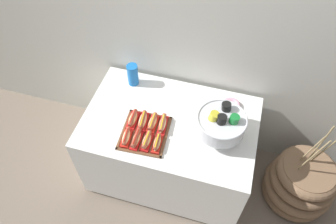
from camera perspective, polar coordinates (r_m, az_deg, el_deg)
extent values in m
plane|color=#7A6B5B|center=(3.02, 0.28, -10.18)|extent=(10.00, 10.00, 0.00)
cube|color=beige|center=(2.34, 3.89, 16.11)|extent=(6.00, 0.10, 2.60)
cube|color=white|center=(2.67, 0.31, -6.16)|extent=(1.30, 0.84, 0.71)
cylinder|color=black|center=(2.99, -11.34, -12.15)|extent=(0.05, 0.05, 0.04)
cylinder|color=black|center=(2.85, 9.31, -17.50)|extent=(0.05, 0.05, 0.04)
cylinder|color=black|center=(3.25, -7.28, -3.22)|extent=(0.05, 0.05, 0.04)
cylinder|color=black|center=(3.12, 11.24, -7.57)|extent=(0.05, 0.05, 0.04)
cylinder|color=brown|center=(2.92, 22.64, -11.45)|extent=(0.41, 0.41, 0.46)
torus|color=brown|center=(3.06, 21.64, -12.96)|extent=(0.55, 0.55, 0.10)
torus|color=brown|center=(2.96, 22.30, -11.97)|extent=(0.57, 0.57, 0.10)
torus|color=brown|center=(2.87, 23.00, -10.92)|extent=(0.53, 0.53, 0.10)
torus|color=brown|center=(2.77, 23.74, -9.79)|extent=(0.49, 0.49, 0.10)
cylinder|color=#937F56|center=(2.59, 25.48, -5.34)|extent=(0.04, 0.03, 0.45)
cylinder|color=#937F56|center=(2.59, 24.37, -6.03)|extent=(0.07, 0.03, 0.37)
cylinder|color=#937F56|center=(2.58, 26.78, -5.60)|extent=(0.08, 0.05, 0.48)
cylinder|color=#937F56|center=(2.51, 24.53, -7.17)|extent=(0.08, 0.04, 0.45)
cube|color=brown|center=(2.31, -4.16, -3.79)|extent=(0.35, 0.38, 0.01)
cube|color=brown|center=(2.22, -5.34, -7.25)|extent=(0.33, 0.04, 0.01)
cube|color=brown|center=(2.40, -3.10, -0.40)|extent=(0.33, 0.04, 0.01)
cube|color=brown|center=(2.34, -7.88, -2.97)|extent=(0.04, 0.36, 0.01)
cube|color=brown|center=(2.28, -0.36, -4.40)|extent=(0.04, 0.36, 0.01)
cube|color=red|center=(2.28, -7.45, -4.74)|extent=(0.08, 0.16, 0.02)
ellipsoid|color=beige|center=(2.27, -7.51, -4.44)|extent=(0.06, 0.15, 0.04)
cylinder|color=#A8563D|center=(2.26, -7.54, -4.28)|extent=(0.04, 0.14, 0.03)
cylinder|color=red|center=(2.25, -7.57, -4.11)|extent=(0.02, 0.12, 0.01)
cube|color=red|center=(2.27, -5.65, -5.10)|extent=(0.06, 0.17, 0.02)
ellipsoid|color=beige|center=(2.25, -5.69, -4.77)|extent=(0.05, 0.16, 0.04)
cylinder|color=brown|center=(2.24, -5.72, -4.58)|extent=(0.04, 0.16, 0.03)
cylinder|color=red|center=(2.22, -5.75, -4.37)|extent=(0.01, 0.13, 0.01)
cube|color=red|center=(2.25, -3.81, -5.46)|extent=(0.06, 0.15, 0.02)
ellipsoid|color=beige|center=(2.23, -3.84, -5.12)|extent=(0.05, 0.14, 0.04)
cylinder|color=#A8563D|center=(2.22, -3.86, -4.93)|extent=(0.03, 0.14, 0.03)
cylinder|color=yellow|center=(2.21, -3.88, -4.72)|extent=(0.01, 0.12, 0.01)
cube|color=red|center=(2.24, -1.95, -5.82)|extent=(0.07, 0.15, 0.02)
ellipsoid|color=tan|center=(2.22, -1.96, -5.51)|extent=(0.05, 0.14, 0.04)
cylinder|color=brown|center=(2.21, -1.97, -5.34)|extent=(0.04, 0.13, 0.03)
cylinder|color=yellow|center=(2.20, -1.98, -5.16)|extent=(0.02, 0.11, 0.01)
cube|color=red|center=(2.37, -6.28, -1.50)|extent=(0.07, 0.17, 0.02)
ellipsoid|color=tan|center=(2.36, -6.32, -1.20)|extent=(0.06, 0.15, 0.04)
cylinder|color=#9E4C38|center=(2.35, -6.35, -1.03)|extent=(0.04, 0.15, 0.03)
cylinder|color=red|center=(2.34, -6.38, -0.82)|extent=(0.01, 0.13, 0.01)
cube|color=red|center=(2.36, -4.54, -1.83)|extent=(0.08, 0.18, 0.02)
ellipsoid|color=beige|center=(2.34, -4.57, -1.53)|extent=(0.07, 0.17, 0.04)
cylinder|color=brown|center=(2.33, -4.58, -1.36)|extent=(0.05, 0.16, 0.03)
cylinder|color=yellow|center=(2.32, -4.61, -1.16)|extent=(0.02, 0.13, 0.01)
cube|color=red|center=(2.34, -2.77, -2.15)|extent=(0.07, 0.16, 0.02)
ellipsoid|color=#E0BC7F|center=(2.33, -2.79, -1.86)|extent=(0.06, 0.15, 0.04)
cylinder|color=#A8563D|center=(2.32, -2.80, -1.69)|extent=(0.04, 0.15, 0.03)
cylinder|color=yellow|center=(2.30, -2.81, -1.47)|extent=(0.01, 0.13, 0.01)
cube|color=red|center=(2.33, -0.98, -2.48)|extent=(0.07, 0.18, 0.02)
ellipsoid|color=beige|center=(2.31, -0.99, -2.13)|extent=(0.06, 0.17, 0.04)
cylinder|color=#A8563D|center=(2.30, -0.99, -1.94)|extent=(0.05, 0.16, 0.03)
cylinder|color=yellow|center=(2.29, -1.00, -1.71)|extent=(0.02, 0.13, 0.01)
cylinder|color=silver|center=(2.32, 9.04, -4.05)|extent=(0.18, 0.18, 0.02)
cone|color=silver|center=(2.29, 9.17, -3.45)|extent=(0.06, 0.06, 0.07)
cylinder|color=silver|center=(2.21, 9.47, -2.10)|extent=(0.34, 0.34, 0.12)
torus|color=silver|center=(2.17, 9.67, -1.19)|extent=(0.35, 0.35, 0.02)
cylinder|color=#197A33|center=(2.17, 11.56, -1.84)|extent=(0.09, 0.08, 0.13)
cylinder|color=black|center=(2.23, 10.37, 0.34)|extent=(0.09, 0.08, 0.13)
cylinder|color=yellow|center=(2.17, 7.94, -1.31)|extent=(0.12, 0.10, 0.14)
cylinder|color=black|center=(2.16, 9.44, -1.95)|extent=(0.08, 0.09, 0.13)
cylinder|color=blue|center=(2.60, -6.25, 6.15)|extent=(0.09, 0.09, 0.12)
cylinder|color=blue|center=(2.59, -6.30, 6.49)|extent=(0.09, 0.09, 0.12)
cylinder|color=blue|center=(2.57, -6.34, 6.83)|extent=(0.09, 0.09, 0.12)
cylinder|color=blue|center=(2.56, -6.38, 7.18)|extent=(0.09, 0.09, 0.12)
torus|color=pink|center=(2.49, 11.16, 1.19)|extent=(0.15, 0.15, 0.04)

